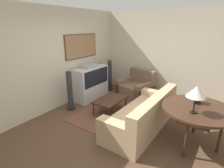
{
  "coord_description": "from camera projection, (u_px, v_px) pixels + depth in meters",
  "views": [
    {
      "loc": [
        -2.97,
        -1.71,
        2.2
      ],
      "look_at": [
        0.66,
        0.73,
        0.75
      ],
      "focal_mm": 28.0,
      "sensor_mm": 36.0,
      "label": 1
    }
  ],
  "objects": [
    {
      "name": "ground_plane",
      "position": [
        123.0,
        129.0,
        3.94
      ],
      "size": [
        12.0,
        12.0,
        0.0
      ],
      "primitive_type": "plane",
      "color": "brown"
    },
    {
      "name": "speaker_tower_right",
      "position": [
        110.0,
        76.0,
        6.21
      ],
      "size": [
        0.25,
        0.25,
        1.08
      ],
      "color": "black",
      "rests_on": "ground_plane"
    },
    {
      "name": "armchair",
      "position": [
        136.0,
        88.0,
        5.76
      ],
      "size": [
        1.08,
        1.15,
        0.84
      ],
      "rotation": [
        0.0,
        0.0,
        -1.81
      ],
      "color": "brown",
      "rests_on": "ground_plane"
    },
    {
      "name": "couch",
      "position": [
        144.0,
        116.0,
        3.91
      ],
      "size": [
        2.18,
        0.9,
        0.82
      ],
      "rotation": [
        0.0,
        0.0,
        3.12
      ],
      "color": "tan",
      "rests_on": "ground_plane"
    },
    {
      "name": "wall_right",
      "position": [
        165.0,
        54.0,
        5.59
      ],
      "size": [
        0.06,
        12.0,
        2.7
      ],
      "color": "beige",
      "rests_on": "ground_plane"
    },
    {
      "name": "area_rug",
      "position": [
        110.0,
        112.0,
        4.72
      ],
      "size": [
        2.07,
        1.4,
        0.01
      ],
      "color": "brown",
      "rests_on": "ground_plane"
    },
    {
      "name": "mantel_clock",
      "position": [
        198.0,
        99.0,
        3.36
      ],
      "size": [
        0.16,
        0.1,
        0.17
      ],
      "color": "black",
      "rests_on": "console_table"
    },
    {
      "name": "speaker_tower_left",
      "position": [
        70.0,
        92.0,
        4.72
      ],
      "size": [
        0.25,
        0.25,
        1.08
      ],
      "color": "black",
      "rests_on": "ground_plane"
    },
    {
      "name": "console_table",
      "position": [
        198.0,
        111.0,
        3.2
      ],
      "size": [
        1.29,
        1.29,
        0.79
      ],
      "color": "#3D2619",
      "rests_on": "ground_plane"
    },
    {
      "name": "tv",
      "position": [
        91.0,
        83.0,
        5.5
      ],
      "size": [
        1.21,
        0.49,
        1.09
      ],
      "color": "silver",
      "rests_on": "ground_plane"
    },
    {
      "name": "coffee_table",
      "position": [
        110.0,
        100.0,
        4.6
      ],
      "size": [
        0.92,
        0.58,
        0.39
      ],
      "color": "#3D2619",
      "rests_on": "ground_plane"
    },
    {
      "name": "table_lamp",
      "position": [
        196.0,
        92.0,
        2.89
      ],
      "size": [
        0.31,
        0.31,
        0.48
      ],
      "color": "black",
      "rests_on": "console_table"
    },
    {
      "name": "wall_back",
      "position": [
        55.0,
        60.0,
        4.65
      ],
      "size": [
        12.0,
        0.1,
        2.7
      ],
      "color": "beige",
      "rests_on": "ground_plane"
    }
  ]
}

